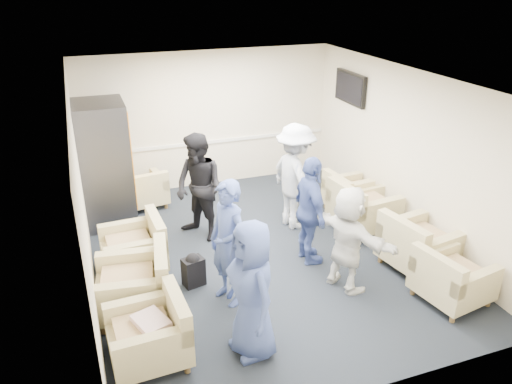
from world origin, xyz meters
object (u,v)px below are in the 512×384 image
object	(u,v)px
armchair_left_mid	(138,286)
armchair_right_midnear	(416,247)
armchair_right_near	(450,280)
person_back_left	(199,188)
armchair_left_far	(137,248)
armchair_right_far	(349,196)
person_mid_left	(228,243)
armchair_corner	(144,191)
armchair_left_near	(153,335)
person_front_left	(252,290)
vending_machine	(105,164)
person_front_right	(348,239)
armchair_right_midfar	(360,210)
person_mid_right	(310,211)
person_back_right	(295,177)

from	to	relation	value
armchair_left_mid	armchair_right_midnear	world-z (taller)	same
armchair_right_near	person_back_left	distance (m)	3.92
armchair_left_mid	armchair_left_far	distance (m)	1.01
armchair_right_far	person_mid_left	world-z (taller)	person_mid_left
armchair_left_mid	armchair_left_far	size ratio (longest dim) A/B	1.16
armchair_right_far	armchair_corner	distance (m)	3.77
armchair_left_near	person_back_left	size ratio (longest dim) A/B	0.50
armchair_right_near	person_front_left	bearing A→B (deg)	80.49
armchair_left_far	person_back_left	distance (m)	1.38
vending_machine	person_front_right	world-z (taller)	vending_machine
armchair_right_midfar	armchair_right_far	bearing A→B (deg)	-19.94
armchair_right_midfar	person_mid_right	size ratio (longest dim) A/B	0.61
armchair_left_far	person_front_right	bearing A→B (deg)	58.76
person_back_left	person_back_right	bearing A→B (deg)	54.57
armchair_left_far	armchair_left_near	bearing A→B (deg)	-5.36
vending_machine	person_back_left	world-z (taller)	vending_machine
person_front_left	person_back_right	distance (m)	3.19
armchair_right_near	armchair_right_midnear	xyz separation A→B (m)	(0.08, 0.83, 0.04)
armchair_right_near	person_front_left	xyz separation A→B (m)	(-2.76, 0.00, 0.50)
person_back_right	person_front_right	xyz separation A→B (m)	(-0.07, -1.91, -0.15)
armchair_corner	person_back_right	world-z (taller)	person_back_right
armchair_right_near	person_mid_left	distance (m)	2.96
person_front_left	person_mid_right	size ratio (longest dim) A/B	1.00
armchair_left_far	person_front_left	world-z (taller)	person_front_left
person_mid_left	person_front_right	xyz separation A→B (m)	(1.60, -0.26, -0.10)
person_back_right	person_front_right	bearing A→B (deg)	168.73
person_front_right	person_back_right	bearing A→B (deg)	-20.97
armchair_right_midfar	person_mid_left	xyz separation A→B (m)	(-2.66, -1.14, 0.49)
armchair_left_mid	person_mid_right	world-z (taller)	person_mid_right
armchair_left_mid	armchair_right_midfar	bearing A→B (deg)	112.40
armchair_left_mid	armchair_right_midfar	size ratio (longest dim) A/B	1.02
person_front_left	person_back_left	bearing A→B (deg)	170.02
person_front_left	person_mid_right	bearing A→B (deg)	129.21
person_front_left	person_mid_right	world-z (taller)	same
vending_machine	person_mid_right	distance (m)	3.63
armchair_corner	person_mid_left	world-z (taller)	person_mid_left
armchair_right_midfar	armchair_right_far	size ratio (longest dim) A/B	1.18
armchair_right_midnear	person_front_left	world-z (taller)	person_front_left
armchair_right_midfar	person_mid_left	world-z (taller)	person_mid_left
armchair_left_mid	person_mid_right	xyz separation A→B (m)	(2.58, 0.36, 0.47)
person_back_right	person_front_right	distance (m)	1.92
armchair_right_near	person_back_left	bearing A→B (deg)	33.65
person_back_right	armchair_corner	bearing A→B (deg)	45.42
person_front_left	armchair_right_far	bearing A→B (deg)	126.80
armchair_left_far	armchair_corner	distance (m)	2.16
armchair_left_near	person_back_right	world-z (taller)	person_back_right
armchair_right_near	person_back_right	xyz separation A→B (m)	(-1.05, 2.69, 0.58)
armchair_left_near	person_front_left	world-z (taller)	person_front_left
armchair_right_midnear	person_back_left	distance (m)	3.43
person_back_right	person_mid_right	size ratio (longest dim) A/B	1.09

